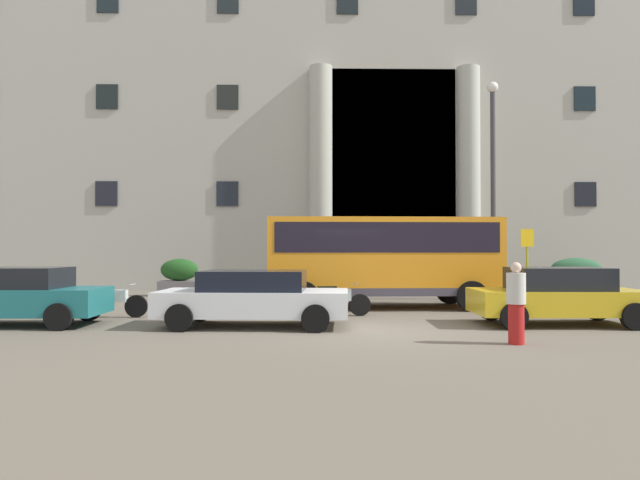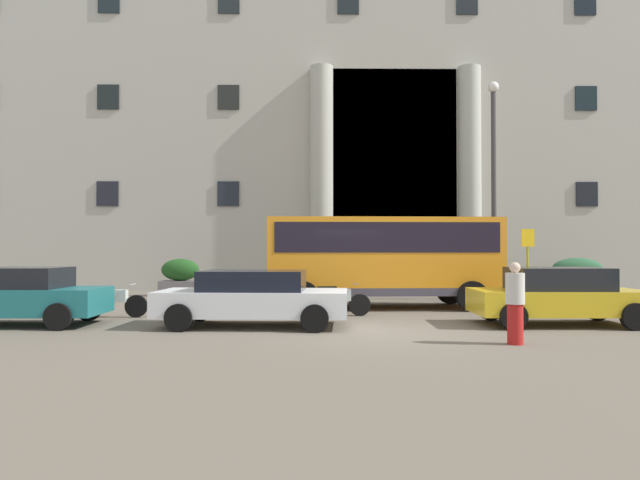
# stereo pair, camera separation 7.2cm
# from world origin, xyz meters

# --- Properties ---
(ground_plane) EXTENTS (80.00, 64.00, 0.12)m
(ground_plane) POSITION_xyz_m (0.00, 0.00, -0.06)
(ground_plane) COLOR #665D50
(office_building_facade) EXTENTS (40.01, 9.76, 19.56)m
(office_building_facade) POSITION_xyz_m (0.01, 17.48, 9.77)
(office_building_facade) COLOR #AEAA9D
(office_building_facade) RESTS_ON ground_plane
(orange_minibus) EXTENTS (7.14, 2.85, 2.79)m
(orange_minibus) POSITION_xyz_m (0.61, 5.50, 1.67)
(orange_minibus) COLOR orange
(orange_minibus) RESTS_ON ground_plane
(bus_stop_sign) EXTENTS (0.44, 0.08, 2.52)m
(bus_stop_sign) POSITION_xyz_m (5.75, 6.99, 1.57)
(bus_stop_sign) COLOR #949D1D
(bus_stop_sign) RESTS_ON ground_plane
(hedge_planter_entrance_right) EXTENTS (1.55, 0.85, 1.46)m
(hedge_planter_entrance_right) POSITION_xyz_m (-6.82, 10.26, 0.71)
(hedge_planter_entrance_right) COLOR slate
(hedge_planter_entrance_right) RESTS_ON ground_plane
(hedge_planter_far_west) EXTENTS (2.14, 0.84, 1.50)m
(hedge_planter_far_west) POSITION_xyz_m (8.95, 10.22, 0.72)
(hedge_planter_far_west) COLOR slate
(hedge_planter_far_west) RESTS_ON ground_plane
(hedge_planter_east) EXTENTS (1.76, 0.73, 1.37)m
(hedge_planter_east) POSITION_xyz_m (5.27, 10.71, 0.66)
(hedge_planter_east) COLOR slate
(hedge_planter_east) RESTS_ON ground_plane
(parked_estate_mid) EXTENTS (4.04, 2.09, 1.38)m
(parked_estate_mid) POSITION_xyz_m (4.33, 1.30, 0.71)
(parked_estate_mid) COLOR gold
(parked_estate_mid) RESTS_ON ground_plane
(white_taxi_kerbside) EXTENTS (4.06, 1.98, 1.39)m
(white_taxi_kerbside) POSITION_xyz_m (-8.65, 1.38, 0.72)
(white_taxi_kerbside) COLOR #1C6669
(white_taxi_kerbside) RESTS_ON ground_plane
(parked_coupe_end) EXTENTS (4.53, 2.29, 1.32)m
(parked_coupe_end) POSITION_xyz_m (-2.97, 1.14, 0.69)
(parked_coupe_end) COLOR silver
(parked_coupe_end) RESTS_ON ground_plane
(motorcycle_near_kerb) EXTENTS (2.00, 0.55, 0.89)m
(motorcycle_near_kerb) POSITION_xyz_m (-7.04, 3.00, 0.46)
(motorcycle_near_kerb) COLOR black
(motorcycle_near_kerb) RESTS_ON ground_plane
(scooter_by_planter) EXTENTS (2.06, 0.57, 0.89)m
(scooter_by_planter) POSITION_xyz_m (-1.05, 3.17, 0.46)
(scooter_by_planter) COLOR black
(scooter_by_planter) RESTS_ON ground_plane
(pedestrian_man_crossing) EXTENTS (0.36, 0.36, 1.57)m
(pedestrian_man_crossing) POSITION_xyz_m (2.32, -1.48, 0.79)
(pedestrian_man_crossing) COLOR #AF1C1A
(pedestrian_man_crossing) RESTS_ON ground_plane
(lamppost_plaza_centre) EXTENTS (0.40, 0.40, 7.96)m
(lamppost_plaza_centre) POSITION_xyz_m (5.02, 8.29, 4.61)
(lamppost_plaza_centre) COLOR #3A393E
(lamppost_plaza_centre) RESTS_ON ground_plane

